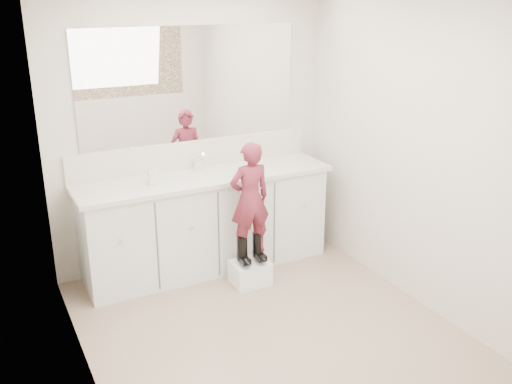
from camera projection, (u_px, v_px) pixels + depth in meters
floor at (271, 332)px, 4.27m from camera, size 3.00×3.00×0.00m
wall_back at (192, 134)px, 5.13m from camera, size 2.60×0.00×2.60m
wall_front at (430, 272)px, 2.61m from camera, size 2.60×0.00×2.60m
wall_left at (76, 213)px, 3.31m from camera, size 0.00×3.00×3.00m
wall_right at (419, 156)px, 4.43m from camera, size 0.00×3.00×3.00m
vanity_cabinet at (206, 224)px, 5.16m from camera, size 2.20×0.55×0.85m
countertop at (206, 177)px, 4.99m from camera, size 2.28×0.58×0.04m
backsplash at (193, 154)px, 5.18m from camera, size 2.28×0.03×0.25m
mirror at (191, 85)px, 4.97m from camera, size 2.00×0.02×1.00m
dot_panel at (439, 178)px, 2.47m from camera, size 2.00×0.01×1.20m
faucet at (198, 165)px, 5.11m from camera, size 0.08×0.08×0.10m
cup at (254, 164)px, 5.16m from camera, size 0.10×0.10×0.09m
soap_bottle at (153, 174)px, 4.73m from camera, size 0.09×0.09×0.18m
step_stool at (250, 273)px, 4.95m from camera, size 0.32×0.27×0.20m
boot_left at (242, 250)px, 4.84m from camera, size 0.10×0.18×0.26m
boot_right at (258, 247)px, 4.91m from camera, size 0.10×0.18×0.26m
toddler at (250, 199)px, 4.72m from camera, size 0.36×0.24×0.97m
toothbrush at (257, 190)px, 4.73m from camera, size 0.14×0.02×0.06m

